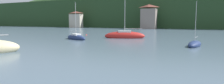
{
  "coord_description": "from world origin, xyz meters",
  "views": [
    {
      "loc": [
        7.57,
        23.5,
        3.47
      ],
      "look_at": [
        0.0,
        39.93,
        1.46
      ],
      "focal_mm": 30.35,
      "sensor_mm": 36.0,
      "label": 1
    }
  ],
  "objects": [
    {
      "name": "shore_building_west",
      "position": [
        -50.8,
        105.51,
        4.13
      ],
      "size": [
        7.08,
        3.25,
        8.49
      ],
      "color": "#BCB29E",
      "rests_on": "ground_plane"
    },
    {
      "name": "sailboat_far_2",
      "position": [
        7.1,
        51.86,
        0.24
      ],
      "size": [
        2.25,
        5.03,
        6.46
      ],
      "rotation": [
        0.0,
        0.0,
        4.54
      ],
      "color": "navy",
      "rests_on": "ground_plane"
    },
    {
      "name": "wooded_hillside",
      "position": [
        -25.18,
        144.17,
        6.43
      ],
      "size": [
        352.0,
        55.02,
        43.05
      ],
      "color": "#264223",
      "rests_on": "ground_plane"
    },
    {
      "name": "mooring_buoy_mid",
      "position": [
        -17.55,
        62.96,
        0.0
      ],
      "size": [
        0.4,
        0.4,
        0.4
      ],
      "primitive_type": "sphere",
      "color": "red",
      "rests_on": "ground_plane"
    },
    {
      "name": "shore_building_westcentral",
      "position": [
        -12.7,
        105.91,
        5.19
      ],
      "size": [
        6.84,
        4.1,
        10.68
      ],
      "color": "gray",
      "rests_on": "ground_plane"
    },
    {
      "name": "sailboat_far_1",
      "position": [
        -13.69,
        53.24,
        0.33
      ],
      "size": [
        6.15,
        4.09,
        7.3
      ],
      "rotation": [
        0.0,
        0.0,
        5.85
      ],
      "color": "navy",
      "rests_on": "ground_plane"
    },
    {
      "name": "sailboat_far_7",
      "position": [
        -6.2,
        59.6,
        0.47
      ],
      "size": [
        8.46,
        5.0,
        9.5
      ],
      "rotation": [
        0.0,
        0.0,
        3.5
      ],
      "color": "red",
      "rests_on": "ground_plane"
    }
  ]
}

